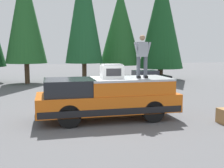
{
  "coord_description": "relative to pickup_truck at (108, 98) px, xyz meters",
  "views": [
    {
      "loc": [
        -10.4,
        1.57,
        2.73
      ],
      "look_at": [
        0.42,
        -1.03,
        1.35
      ],
      "focal_mm": 43.28,
      "sensor_mm": 36.0,
      "label": 1
    }
  ],
  "objects": [
    {
      "name": "ground_plane",
      "position": [
        0.08,
        0.74,
        -0.87
      ],
      "size": [
        90.0,
        90.0,
        0.0
      ],
      "primitive_type": "plane",
      "color": "#565659"
    },
    {
      "name": "pickup_truck",
      "position": [
        0.0,
        0.0,
        0.0
      ],
      "size": [
        2.01,
        5.54,
        1.65
      ],
      "color": "orange",
      "rests_on": "ground"
    },
    {
      "name": "compressor_unit",
      "position": [
        -0.06,
        -0.15,
        1.05
      ],
      "size": [
        0.65,
        0.84,
        0.56
      ],
      "color": "white",
      "rests_on": "pickup_truck"
    },
    {
      "name": "person_on_truck_bed",
      "position": [
        -0.17,
        -1.36,
        1.68
      ],
      "size": [
        0.29,
        0.72,
        1.69
      ],
      "color": "#4C515B",
      "rests_on": "pickup_truck"
    },
    {
      "name": "parked_car_black",
      "position": [
        9.86,
        -5.18,
        -0.29
      ],
      "size": [
        1.64,
        4.1,
        1.16
      ],
      "color": "black",
      "rests_on": "ground"
    },
    {
      "name": "conifer_far_left",
      "position": [
        13.43,
        -8.11,
        4.73
      ],
      "size": [
        4.15,
        4.15,
        10.14
      ],
      "color": "#4C3826",
      "rests_on": "ground"
    },
    {
      "name": "conifer_left",
      "position": [
        14.8,
        -4.55,
        4.12
      ],
      "size": [
        3.96,
        3.96,
        8.64
      ],
      "color": "#4C3826",
      "rests_on": "ground"
    },
    {
      "name": "conifer_center_left",
      "position": [
        13.24,
        -0.85,
        5.49
      ],
      "size": [
        3.27,
        3.27,
        11.1
      ],
      "color": "#4C3826",
      "rests_on": "ground"
    },
    {
      "name": "conifer_center_right",
      "position": [
        13.07,
        3.96,
        4.85
      ],
      "size": [
        3.34,
        3.34,
        9.78
      ],
      "color": "#4C3826",
      "rests_on": "ground"
    }
  ]
}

